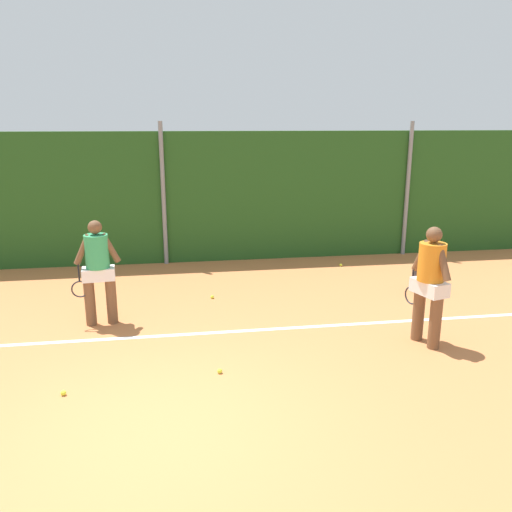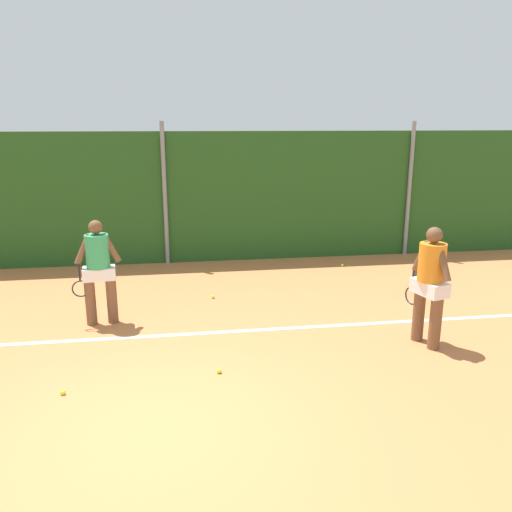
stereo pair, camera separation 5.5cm
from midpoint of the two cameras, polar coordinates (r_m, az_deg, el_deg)
ground_plane at (r=7.82m, az=-10.28°, el=-10.20°), size 31.71×31.71×0.00m
hedge_fence_backdrop at (r=12.21m, az=-9.96°, el=6.36°), size 20.61×0.25×3.06m
fence_post_center at (r=12.02m, az=-10.00°, el=6.76°), size 0.10×0.10×3.28m
fence_post_right at (r=13.25m, az=16.83°, el=7.09°), size 0.10×0.10×3.28m
court_baseline_paint at (r=8.27m, az=-10.19°, el=-8.72°), size 15.06×0.10×0.01m
player_foreground_near at (r=7.94m, az=19.04°, el=-2.56°), size 0.45×0.79×1.81m
player_midcourt at (r=8.68m, az=-17.01°, el=-1.17°), size 0.80×0.38×1.75m
ball_hopper at (r=10.55m, az=18.29°, el=-2.40°), size 0.36×0.36×0.51m
tennis_ball_0 at (r=12.06m, az=9.71°, el=-1.01°), size 0.07×0.07×0.07m
tennis_ball_1 at (r=9.80m, az=-4.67°, el=-4.55°), size 0.07×0.07×0.07m
tennis_ball_2 at (r=7.03m, az=-3.91°, el=-12.66°), size 0.07×0.07×0.07m
tennis_ball_4 at (r=6.94m, az=-20.53°, el=-14.04°), size 0.07×0.07×0.07m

